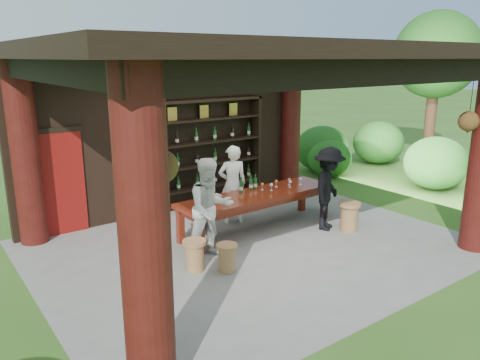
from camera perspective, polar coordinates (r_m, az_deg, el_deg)
ground at (r=8.59m, az=1.59°, el=-7.99°), size 90.00×90.00×0.00m
pavilion at (r=8.34m, az=-0.19°, el=6.55°), size 7.50×6.00×3.60m
wine_shelf at (r=10.47m, az=-4.17°, el=3.19°), size 2.79×0.42×2.46m
tasting_table at (r=9.15m, az=2.16°, el=-2.34°), size 3.38×0.95×0.75m
stool_near_left at (r=7.54m, az=-1.59°, el=-9.37°), size 0.34×0.34×0.45m
stool_near_right at (r=9.46m, az=13.17°, el=-4.25°), size 0.44×0.44×0.57m
stool_far_left at (r=7.60m, az=-5.56°, el=-9.02°), size 0.38×0.38×0.50m
host at (r=9.52m, az=-0.92°, el=-0.54°), size 0.69×0.57×1.62m
guest_woman at (r=7.83m, az=-3.63°, el=-3.54°), size 0.90×0.73×1.73m
guest_man at (r=9.31m, az=10.74°, el=-1.05°), size 1.23×1.08×1.65m
table_bottles at (r=9.28m, az=1.13°, el=-0.34°), size 0.45×0.11×0.31m
table_glasses at (r=9.55m, az=5.12°, el=-0.46°), size 0.97×0.26×0.15m
napkin_basket at (r=8.53m, az=-3.24°, el=-2.31°), size 0.26×0.19×0.14m
shrubs at (r=10.66m, az=10.52°, el=-0.56°), size 15.71×7.64×1.36m
trees at (r=11.22m, az=13.68°, el=14.58°), size 22.11×9.44×4.80m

